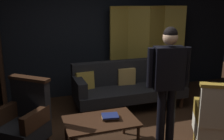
# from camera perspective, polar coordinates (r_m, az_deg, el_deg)

# --- Properties ---
(back_wall) EXTENTS (7.20, 0.10, 2.80)m
(back_wall) POSITION_cam_1_polar(r_m,az_deg,el_deg) (5.72, -5.34, 8.47)
(back_wall) COLOR black
(back_wall) RESTS_ON ground_plane
(folding_screen) EXTENTS (1.66, 0.38, 1.90)m
(folding_screen) POSITION_cam_1_polar(r_m,az_deg,el_deg) (5.90, 7.50, 4.54)
(folding_screen) COLOR #B29338
(folding_screen) RESTS_ON ground_plane
(velvet_couch) EXTENTS (2.12, 0.78, 0.88)m
(velvet_couch) POSITION_cam_1_polar(r_m,az_deg,el_deg) (5.15, 3.48, -3.03)
(velvet_couch) COLOR #382114
(velvet_couch) RESTS_ON ground_plane
(coffee_table) EXTENTS (1.00, 0.64, 0.42)m
(coffee_table) POSITION_cam_1_polar(r_m,az_deg,el_deg) (3.78, -2.40, -11.31)
(coffee_table) COLOR #382114
(coffee_table) RESTS_ON ground_plane
(armchair_gilt_accent) EXTENTS (0.78, 0.78, 1.04)m
(armchair_gilt_accent) POSITION_cam_1_polar(r_m,az_deg,el_deg) (3.88, 21.75, -9.85)
(armchair_gilt_accent) COLOR #B78E33
(armchair_gilt_accent) RESTS_ON ground_plane
(armchair_wing_left) EXTENTS (0.81, 0.81, 1.04)m
(armchair_wing_left) POSITION_cam_1_polar(r_m,az_deg,el_deg) (3.79, -18.27, -10.10)
(armchair_wing_left) COLOR #382114
(armchair_wing_left) RESTS_ON ground_plane
(standing_figure) EXTENTS (0.58, 0.29, 1.70)m
(standing_figure) POSITION_cam_1_polar(r_m,az_deg,el_deg) (3.68, 11.90, -1.48)
(standing_figure) COLOR black
(standing_figure) RESTS_ON ground_plane
(book_tan_leather) EXTENTS (0.26, 0.19, 0.03)m
(book_tan_leather) POSITION_cam_1_polar(r_m,az_deg,el_deg) (3.80, -0.40, -10.15)
(book_tan_leather) COLOR #9E7A47
(book_tan_leather) RESTS_ON coffee_table
(book_navy_cloth) EXTENTS (0.26, 0.23, 0.02)m
(book_navy_cloth) POSITION_cam_1_polar(r_m,az_deg,el_deg) (3.78, -0.40, -9.78)
(book_navy_cloth) COLOR navy
(book_navy_cloth) RESTS_ON book_tan_leather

